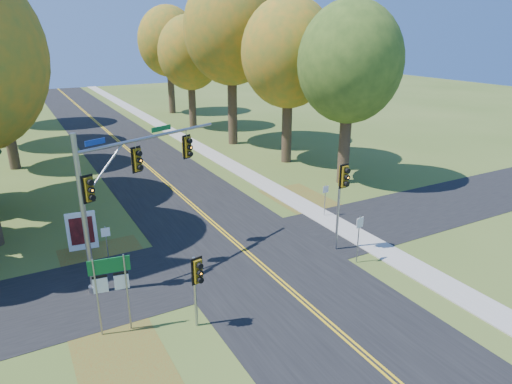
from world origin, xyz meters
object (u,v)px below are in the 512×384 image
traffic_mast (122,183)px  route_sign_cluster (111,280)px  info_kiosk (82,231)px  east_signal_pole (343,186)px

traffic_mast → route_sign_cluster: traffic_mast is taller
route_sign_cluster → info_kiosk: route_sign_cluster is taller
info_kiosk → route_sign_cluster: bearing=-84.0°
east_signal_pole → route_sign_cluster: east_signal_pole is taller
info_kiosk → traffic_mast: bearing=-62.5°
east_signal_pole → route_sign_cluster: bearing=-177.8°
route_sign_cluster → east_signal_pole: bearing=15.1°
route_sign_cluster → traffic_mast: bearing=77.4°
traffic_mast → info_kiosk: bearing=88.5°
east_signal_pole → traffic_mast: bearing=160.9°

